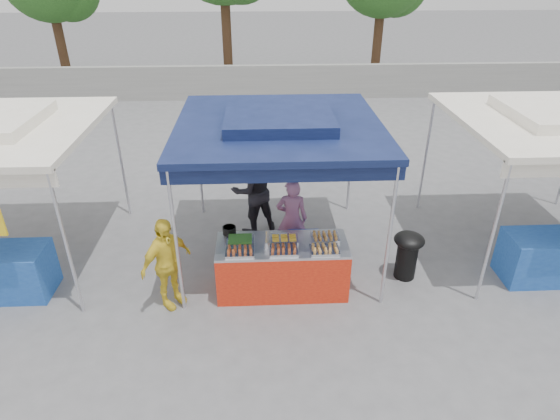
{
  "coord_description": "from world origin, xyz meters",
  "views": [
    {
      "loc": [
        -0.31,
        -6.03,
        4.72
      ],
      "look_at": [
        0.0,
        0.6,
        1.05
      ],
      "focal_mm": 30.0,
      "sensor_mm": 36.0,
      "label": 1
    }
  ],
  "objects_px": {
    "vendor_woman": "(292,219)",
    "helper_man": "(253,190)",
    "cooking_pot": "(229,230)",
    "customer_person": "(167,264)",
    "vendor_table": "(282,267)",
    "wok_burner": "(408,252)"
  },
  "relations": [
    {
      "from": "wok_burner",
      "to": "cooking_pot",
      "type": "bearing_deg",
      "value": 173.3
    },
    {
      "from": "customer_person",
      "to": "wok_burner",
      "type": "bearing_deg",
      "value": -39.16
    },
    {
      "from": "cooking_pot",
      "to": "vendor_woman",
      "type": "relative_size",
      "value": 0.14
    },
    {
      "from": "vendor_table",
      "to": "vendor_woman",
      "type": "relative_size",
      "value": 1.37
    },
    {
      "from": "vendor_table",
      "to": "wok_burner",
      "type": "xyz_separation_m",
      "value": [
        2.04,
        0.24,
        0.06
      ]
    },
    {
      "from": "wok_burner",
      "to": "vendor_woman",
      "type": "relative_size",
      "value": 0.56
    },
    {
      "from": "customer_person",
      "to": "vendor_woman",
      "type": "bearing_deg",
      "value": -14.32
    },
    {
      "from": "helper_man",
      "to": "vendor_table",
      "type": "bearing_deg",
      "value": 81.54
    },
    {
      "from": "vendor_woman",
      "to": "cooking_pot",
      "type": "bearing_deg",
      "value": 36.65
    },
    {
      "from": "vendor_woman",
      "to": "customer_person",
      "type": "relative_size",
      "value": 0.99
    },
    {
      "from": "helper_man",
      "to": "wok_burner",
      "type": "bearing_deg",
      "value": 125.19
    },
    {
      "from": "wok_burner",
      "to": "helper_man",
      "type": "xyz_separation_m",
      "value": [
        -2.48,
        1.6,
        0.38
      ]
    },
    {
      "from": "wok_burner",
      "to": "helper_man",
      "type": "relative_size",
      "value": 0.48
    },
    {
      "from": "helper_man",
      "to": "customer_person",
      "type": "xyz_separation_m",
      "value": [
        -1.26,
        -2.11,
        -0.13
      ]
    },
    {
      "from": "vendor_woman",
      "to": "helper_man",
      "type": "xyz_separation_m",
      "value": [
        -0.66,
        0.88,
        0.13
      ]
    },
    {
      "from": "cooking_pot",
      "to": "wok_burner",
      "type": "bearing_deg",
      "value": -1.98
    },
    {
      "from": "vendor_table",
      "to": "customer_person",
      "type": "bearing_deg",
      "value": -170.82
    },
    {
      "from": "wok_burner",
      "to": "customer_person",
      "type": "bearing_deg",
      "value": -176.93
    },
    {
      "from": "vendor_woman",
      "to": "customer_person",
      "type": "bearing_deg",
      "value": 38.24
    },
    {
      "from": "vendor_table",
      "to": "vendor_woman",
      "type": "xyz_separation_m",
      "value": [
        0.21,
        0.95,
        0.31
      ]
    },
    {
      "from": "vendor_table",
      "to": "customer_person",
      "type": "xyz_separation_m",
      "value": [
        -1.7,
        -0.28,
        0.31
      ]
    },
    {
      "from": "cooking_pot",
      "to": "wok_burner",
      "type": "height_order",
      "value": "cooking_pot"
    }
  ]
}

